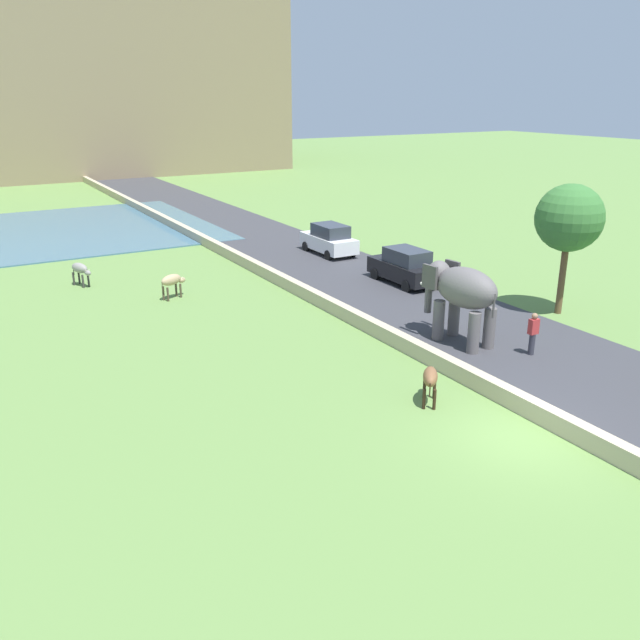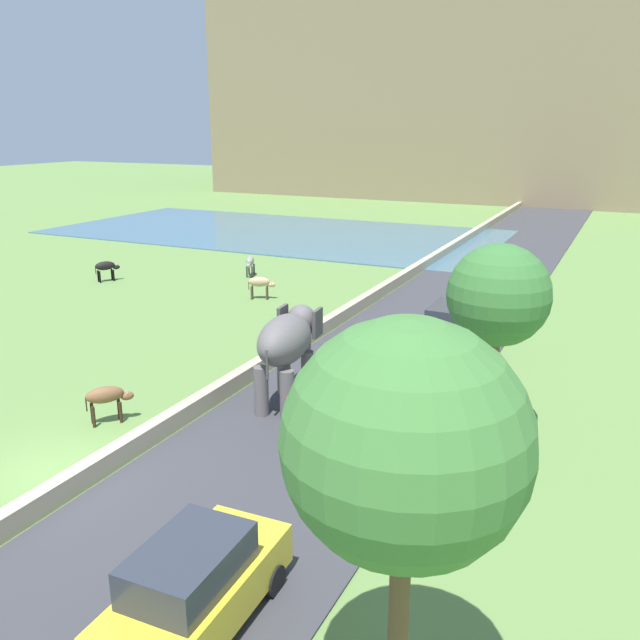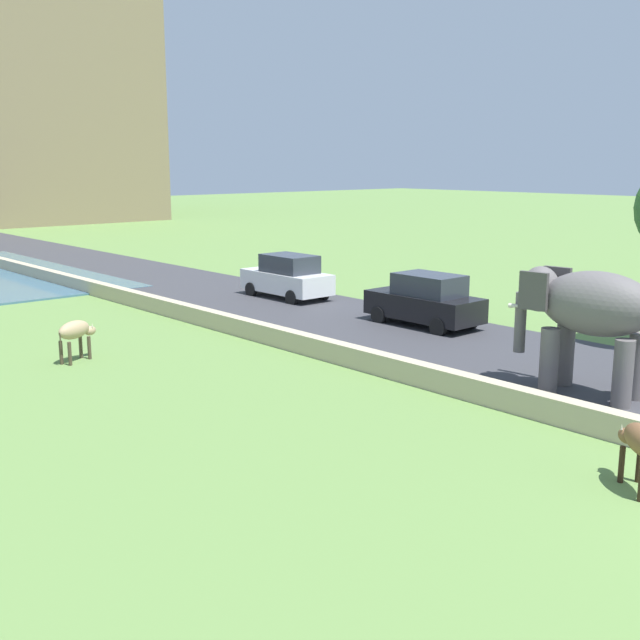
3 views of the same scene
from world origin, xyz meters
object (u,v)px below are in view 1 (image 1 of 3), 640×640
object	(u,v)px
person_beside_elephant	(533,333)
cow_grey	(80,269)
car_white	(329,239)
cow_brown	(430,378)
elephant	(461,292)
car_black	(405,266)
cow_tan	(172,281)

from	to	relation	value
person_beside_elephant	cow_grey	xyz separation A→B (m)	(-12.14, 17.57, -0.04)
car_white	cow_brown	size ratio (longest dim) A/B	3.11
person_beside_elephant	car_white	distance (m)	17.26
elephant	person_beside_elephant	bearing A→B (deg)	-58.55
car_black	cow_grey	bearing A→B (deg)	151.12
cow_tan	cow_brown	bearing A→B (deg)	-77.10
cow_brown	person_beside_elephant	bearing A→B (deg)	11.73
person_beside_elephant	cow_grey	distance (m)	21.36
elephant	cow_brown	xyz separation A→B (m)	(-4.20, -3.48, -1.20)
elephant	car_white	bearing A→B (deg)	77.94
car_white	cow_brown	xyz separation A→B (m)	(-7.37, -18.33, -0.06)
car_black	elephant	bearing A→B (deg)	-112.68
person_beside_elephant	cow_tan	size ratio (longest dim) A/B	1.16
person_beside_elephant	cow_brown	distance (m)	5.73
car_black	cow_grey	xyz separation A→B (m)	(-13.89, 7.66, -0.06)
person_beside_elephant	cow_brown	bearing A→B (deg)	-168.27
person_beside_elephant	elephant	bearing A→B (deg)	121.45
car_white	cow_tan	size ratio (longest dim) A/B	2.85
car_white	cow_tan	world-z (taller)	car_white
person_beside_elephant	cow_grey	bearing A→B (deg)	124.63
cow_brown	cow_tan	bearing A→B (deg)	102.90
elephant	person_beside_elephant	distance (m)	2.95
elephant	cow_brown	distance (m)	5.58
person_beside_elephant	car_white	world-z (taller)	car_white
car_black	cow_brown	distance (m)	13.30
elephant	person_beside_elephant	world-z (taller)	elephant
car_white	cow_grey	world-z (taller)	car_white
person_beside_elephant	car_white	bearing A→B (deg)	84.16
elephant	car_white	distance (m)	15.23
person_beside_elephant	car_black	xyz separation A→B (m)	(1.76, 9.91, 0.03)
elephant	person_beside_elephant	size ratio (longest dim) A/B	2.17
car_black	cow_tan	xyz separation A→B (m)	(-10.68, 3.40, -0.06)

